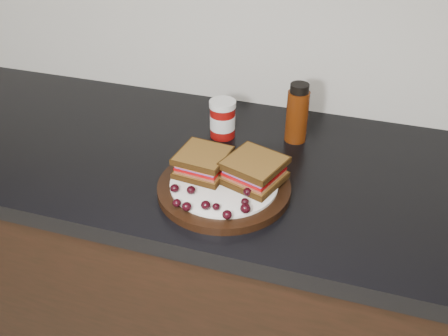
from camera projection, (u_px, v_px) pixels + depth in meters
The scene contains 27 objects.
base_cabinets at pixel (205, 293), 1.43m from camera, with size 3.96×0.58×0.86m, color black.
countertop at pixel (201, 163), 1.18m from camera, with size 3.98×0.60×0.04m, color black.
plate at pixel (224, 188), 1.05m from camera, with size 0.28×0.28×0.02m, color black.
sandwich_left at pixel (203, 162), 1.06m from camera, with size 0.10×0.10×0.05m, color brown, non-canonical shape.
sandwich_right at pixel (254, 170), 1.03m from camera, with size 0.11×0.11×0.05m, color brown, non-canonical shape.
grape_0 at pixel (175, 188), 1.01m from camera, with size 0.02×0.02×0.02m, color black.
grape_1 at pixel (191, 190), 1.00m from camera, with size 0.02×0.02×0.02m, color black.
grape_2 at pixel (177, 203), 0.97m from camera, with size 0.02×0.02×0.02m, color black.
grape_3 at pixel (187, 207), 0.96m from camera, with size 0.02×0.02×0.02m, color black.
grape_4 at pixel (206, 205), 0.96m from camera, with size 0.02×0.02×0.02m, color black.
grape_5 at pixel (216, 207), 0.96m from camera, with size 0.02×0.02×0.01m, color black.
grape_6 at pixel (227, 215), 0.94m from camera, with size 0.02×0.02×0.02m, color black.
grape_7 at pixel (245, 208), 0.95m from camera, with size 0.02×0.02×0.02m, color black.
grape_8 at pixel (245, 202), 0.97m from camera, with size 0.02×0.02×0.02m, color black.
grape_9 at pixel (248, 192), 1.00m from camera, with size 0.02×0.02×0.02m, color black.
grape_10 at pixel (265, 183), 1.02m from camera, with size 0.02×0.02×0.02m, color black.
grape_11 at pixel (259, 181), 1.03m from camera, with size 0.02×0.02×0.02m, color black.
grape_12 at pixel (260, 173), 1.05m from camera, with size 0.02×0.02×0.02m, color black.
grape_13 at pixel (208, 156), 1.10m from camera, with size 0.02×0.02×0.02m, color black.
grape_14 at pixel (198, 166), 1.08m from camera, with size 0.02×0.02×0.01m, color black.
grape_15 at pixel (197, 172), 1.05m from camera, with size 0.02×0.02×0.02m, color black.
grape_16 at pixel (185, 173), 1.05m from camera, with size 0.02×0.02×0.02m, color black.
grape_17 at pixel (206, 164), 1.08m from camera, with size 0.02×0.02×0.02m, color black.
grape_18 at pixel (196, 166), 1.07m from camera, with size 0.02×0.02×0.02m, color black.
grape_19 at pixel (186, 170), 1.06m from camera, with size 0.02×0.02×0.02m, color black.
condiment_jar at pixel (223, 119), 1.22m from camera, with size 0.06×0.06×0.10m, color maroon.
oil_bottle at pixel (297, 113), 1.19m from camera, with size 0.05×0.05×0.15m, color #491C07.
Camera 1 is at (0.35, 0.78, 1.54)m, focal length 40.00 mm.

